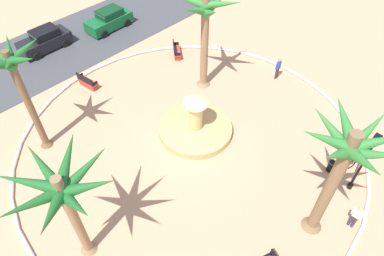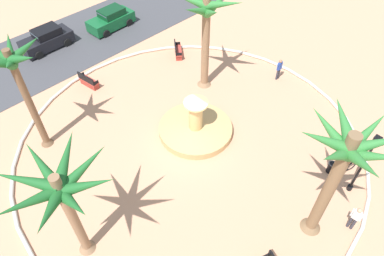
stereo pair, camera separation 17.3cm
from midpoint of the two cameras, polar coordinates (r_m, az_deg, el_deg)
name	(u,v)px [view 2 (the right image)]	position (r m, az deg, el deg)	size (l,w,h in m)	color
ground_plane	(190,143)	(21.21, -0.02, -2.40)	(80.00, 80.00, 0.00)	tan
plaza_curb	(190,142)	(21.14, -0.02, -2.22)	(20.62, 20.62, 0.20)	silver
street_asphalt	(63,46)	(30.94, -20.13, 12.41)	(48.00, 8.00, 0.03)	#424247
fountain	(196,128)	(21.58, 0.81, 0.00)	(4.53, 4.53, 2.47)	tan
palm_tree_near_fountain	(16,73)	(19.57, -26.45, 7.95)	(3.44, 3.38, 6.90)	brown
palm_tree_by_curb	(343,161)	(14.93, 23.62, -5.00)	(4.02, 3.97, 7.00)	brown
palm_tree_mid_plaza	(206,22)	(22.45, 2.57, 16.78)	(4.22, 4.15, 6.81)	#8E6B4C
palm_tree_far_side	(61,192)	(14.25, -20.22, -9.75)	(4.62, 4.58, 5.97)	#8E6B4C
bench_west	(89,82)	(25.90, -16.24, 7.21)	(0.72, 1.65, 1.00)	#B73D33
bench_north	(178,52)	(27.92, -2.13, 12.32)	(1.39, 1.56, 1.00)	#B73D33
lamppost	(366,160)	(19.16, 26.64, -4.67)	(0.32, 0.32, 4.31)	black
trash_bin	(331,167)	(21.06, 21.94, -5.95)	(0.46, 0.46, 0.73)	black
bicycle_red_frame	(358,162)	(21.89, 25.61, -5.09)	(1.65, 0.66, 0.94)	black
person_cyclist_helmet	(355,217)	(18.92, 25.26, -13.03)	(0.23, 0.53, 1.68)	#33333D
person_cyclist_photo	(279,68)	(25.94, 14.19, 9.38)	(0.53, 0.22, 1.64)	#33333D
parked_car_leftmost	(47,39)	(30.74, -22.41, 13.19)	(4.02, 1.96, 1.67)	black
parked_car_second	(111,19)	(31.95, -12.87, 16.84)	(4.07, 2.05, 1.67)	#145B2D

